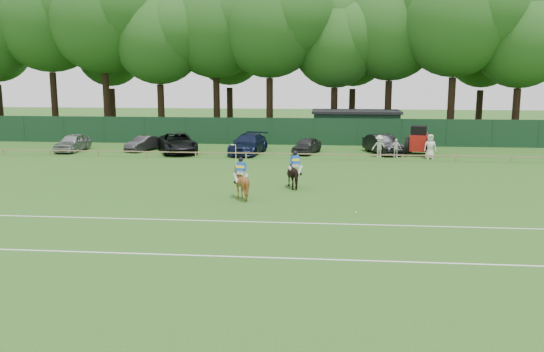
# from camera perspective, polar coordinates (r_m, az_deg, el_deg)

# --- Properties ---
(ground) EXTENTS (160.00, 160.00, 0.00)m
(ground) POSITION_cam_1_polar(r_m,az_deg,el_deg) (27.06, -1.67, -4.03)
(ground) COLOR #1E4C14
(ground) RESTS_ON ground
(horse_dark) EXTENTS (1.48, 2.07, 1.60)m
(horse_dark) POSITION_cam_1_polar(r_m,az_deg,el_deg) (33.53, 2.31, 0.16)
(horse_dark) COLOR black
(horse_dark) RESTS_ON ground
(horse_chestnut) EXTENTS (1.69, 1.82, 1.70)m
(horse_chestnut) POSITION_cam_1_polar(r_m,az_deg,el_deg) (30.63, -3.09, -0.72)
(horse_chestnut) COLOR brown
(horse_chestnut) RESTS_ON ground
(sedan_silver) EXTENTS (1.92, 4.47, 1.50)m
(sedan_silver) POSITION_cam_1_polar(r_m,az_deg,el_deg) (51.95, -19.14, 3.15)
(sedan_silver) COLOR #9A9D9F
(sedan_silver) RESTS_ON ground
(sedan_grey) EXTENTS (2.49, 4.00, 1.24)m
(sedan_grey) POSITION_cam_1_polar(r_m,az_deg,el_deg) (50.75, -12.61, 3.17)
(sedan_grey) COLOR #2A2A2C
(sedan_grey) RESTS_ON ground
(suv_black) EXTENTS (4.78, 6.48, 1.64)m
(suv_black) POSITION_cam_1_polar(r_m,az_deg,el_deg) (48.81, -9.33, 3.24)
(suv_black) COLOR black
(suv_black) RESTS_ON ground
(sedan_navy) EXTENTS (3.05, 5.85, 1.62)m
(sedan_navy) POSITION_cam_1_polar(r_m,az_deg,el_deg) (47.67, -2.36, 3.19)
(sedan_navy) COLOR #101935
(sedan_navy) RESTS_ON ground
(hatch_grey) EXTENTS (2.67, 4.20, 1.33)m
(hatch_grey) POSITION_cam_1_polar(r_m,az_deg,el_deg) (47.84, 3.46, 3.03)
(hatch_grey) COLOR #29292B
(hatch_grey) RESTS_ON ground
(estate_black) EXTENTS (3.19, 4.99, 1.55)m
(estate_black) POSITION_cam_1_polar(r_m,az_deg,el_deg) (48.56, 10.90, 3.11)
(estate_black) COLOR black
(estate_black) RESTS_ON ground
(spectator_left) EXTENTS (1.19, 0.77, 1.74)m
(spectator_left) POSITION_cam_1_polar(r_m,az_deg,el_deg) (46.38, 10.58, 2.90)
(spectator_left) COLOR beige
(spectator_left) RESTS_ON ground
(spectator_mid) EXTENTS (0.94, 0.52, 1.52)m
(spectator_mid) POSITION_cam_1_polar(r_m,az_deg,el_deg) (46.36, 12.15, 2.70)
(spectator_mid) COLOR silver
(spectator_mid) RESTS_ON ground
(spectator_right) EXTENTS (0.98, 0.67, 1.93)m
(spectator_right) POSITION_cam_1_polar(r_m,az_deg,el_deg) (46.35, 15.40, 2.82)
(spectator_right) COLOR silver
(spectator_right) RESTS_ON ground
(rider_dark) EXTENTS (0.91, 0.55, 1.41)m
(rider_dark) POSITION_cam_1_polar(r_m,az_deg,el_deg) (33.40, 2.33, 1.38)
(rider_dark) COLOR silver
(rider_dark) RESTS_ON ground
(rider_chestnut) EXTENTS (0.93, 0.69, 2.05)m
(rider_chestnut) POSITION_cam_1_polar(r_m,az_deg,el_deg) (30.48, -3.12, 0.68)
(rider_chestnut) COLOR silver
(rider_chestnut) RESTS_ON ground
(polo_ball) EXTENTS (0.09, 0.09, 0.09)m
(polo_ball) POSITION_cam_1_polar(r_m,az_deg,el_deg) (27.86, 8.30, -3.62)
(polo_ball) COLOR silver
(polo_ball) RESTS_ON ground
(pitch_lines) EXTENTS (60.00, 5.10, 0.01)m
(pitch_lines) POSITION_cam_1_polar(r_m,az_deg,el_deg) (23.71, -2.74, -6.10)
(pitch_lines) COLOR silver
(pitch_lines) RESTS_ON ground
(pitch_rail) EXTENTS (62.10, 0.10, 0.50)m
(pitch_rail) POSITION_cam_1_polar(r_m,az_deg,el_deg) (44.57, 1.23, 2.23)
(pitch_rail) COLOR #997F5B
(pitch_rail) RESTS_ON ground
(perimeter_fence) EXTENTS (92.08, 0.08, 2.50)m
(perimeter_fence) POSITION_cam_1_polar(r_m,az_deg,el_deg) (53.39, 1.97, 4.43)
(perimeter_fence) COLOR #14351E
(perimeter_fence) RESTS_ON ground
(utility_shed) EXTENTS (8.40, 4.40, 3.04)m
(utility_shed) POSITION_cam_1_polar(r_m,az_deg,el_deg) (56.31, 8.29, 4.93)
(utility_shed) COLOR #14331E
(utility_shed) RESTS_ON ground
(tree_row) EXTENTS (96.00, 12.00, 21.00)m
(tree_row) POSITION_cam_1_polar(r_m,az_deg,el_deg) (61.39, 4.31, 4.00)
(tree_row) COLOR #26561C
(tree_row) RESTS_ON ground
(tractor) EXTENTS (2.47, 3.20, 2.41)m
(tractor) POSITION_cam_1_polar(r_m,az_deg,el_deg) (48.24, 14.32, 3.36)
(tractor) COLOR #A6150F
(tractor) RESTS_ON ground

